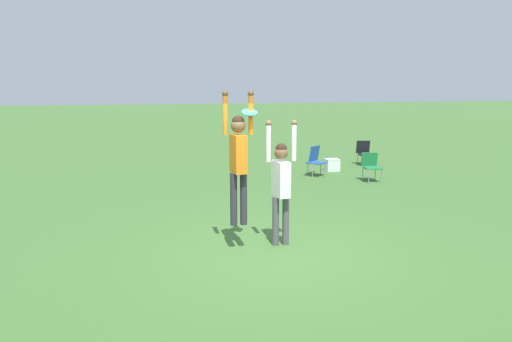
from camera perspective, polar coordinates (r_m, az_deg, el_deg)
The scene contains 8 objects.
ground_plane at distance 8.62m, azimuth 1.81°, elevation -9.15°, with size 120.00×120.00×0.00m, color #3D662D.
person_jumping at distance 8.31m, azimuth -2.03°, elevation 1.94°, with size 0.53×0.40×2.27m.
person_defending at distance 8.66m, azimuth 2.88°, elevation -0.97°, with size 0.56×0.43×2.21m.
frisbee at distance 8.24m, azimuth -0.74°, elevation 6.73°, with size 0.26×0.25×0.11m.
camping_chair_0 at distance 15.45m, azimuth 6.83°, elevation 1.42°, with size 0.70×0.79×0.92m.
camping_chair_1 at distance 17.83m, azimuth 12.28°, elevation 2.22°, with size 0.56×0.60×0.84m.
camping_chair_2 at distance 14.86m, azimuth 13.01°, elevation 0.73°, with size 0.54×0.58×0.83m.
cooler_box at distance 16.41m, azimuth 8.67°, elevation 0.70°, with size 0.44×0.39×0.39m.
Camera 1 is at (-2.16, -7.85, 2.84)m, focal length 35.00 mm.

